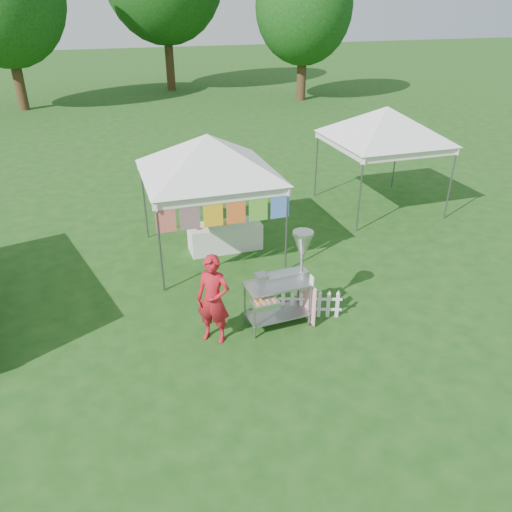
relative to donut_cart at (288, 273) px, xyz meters
name	(u,v)px	position (x,y,z in m)	size (l,w,h in m)	color
ground	(255,332)	(-0.70, -0.12, -1.12)	(120.00, 120.00, 0.00)	#194714
canopy_main	(207,135)	(-0.70, 3.37, 1.87)	(4.24, 4.24, 3.45)	#59595E
canopy_right	(388,107)	(4.80, 4.88, 1.87)	(4.24, 4.24, 3.45)	#59595E
tree_right	(304,6)	(9.30, 21.88, 4.06)	(5.60, 5.60, 8.42)	#3D2616
donut_cart	(288,273)	(0.00, 0.00, 0.00)	(1.36, 1.01, 1.90)	gray
vendor	(213,299)	(-1.46, -0.07, -0.25)	(0.64, 0.42, 1.74)	#B21621
picket_fence	(310,305)	(0.52, 0.05, -0.83)	(1.20, 0.43, 0.56)	white
display_table	(225,237)	(-0.32, 3.52, -0.78)	(1.80, 0.70, 0.68)	white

